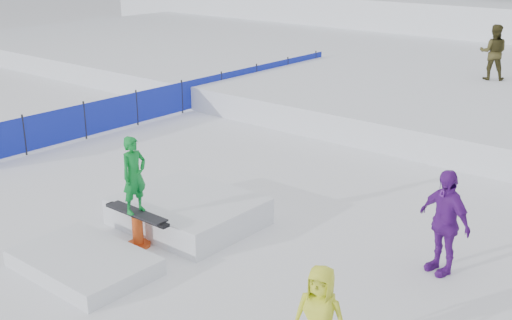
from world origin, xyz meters
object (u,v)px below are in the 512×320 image
Objects in this scene: safety_fence at (182,97)px; walker_olive at (493,52)px; spectator_yellow at (320,318)px; jib_rail_feature at (161,221)px; spectator_purple at (444,222)px.

safety_fence is 10.76m from walker_olive.
spectator_yellow is at bearing -36.33° from safety_fence.
spectator_purple is at bearing 24.25° from jib_rail_feature.
safety_fence is 13.66m from spectator_yellow.
jib_rail_feature is at bearing 149.17° from spectator_yellow.
jib_rail_feature reaches higher than safety_fence.
spectator_yellow is (3.89, -16.08, -1.02)m from walker_olive.
safety_fence is at bearing 177.95° from spectator_purple.
spectator_purple is at bearing 73.77° from spectator_yellow.
spectator_yellow is (11.00, -8.09, 0.18)m from safety_fence.
walker_olive is 1.03× the size of spectator_purple.
spectator_yellow is (-0.12, -3.46, -0.19)m from spectator_purple.
jib_rail_feature is (-0.68, -14.72, -1.44)m from walker_olive.
walker_olive reaches higher than jib_rail_feature.
spectator_purple is at bearing 86.13° from walker_olive.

